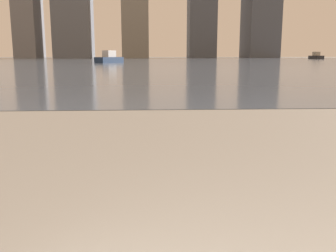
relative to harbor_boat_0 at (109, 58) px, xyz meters
name	(u,v)px	position (x,y,z in m)	size (l,w,h in m)	color
harbor_water	(149,61)	(4.83, 15.86, -0.52)	(180.00, 110.00, 0.01)	slate
harbor_boat_0	(109,58)	(0.00, 0.00, 0.00)	(3.29, 3.99, 1.46)	navy
harbor_boat_1	(316,56)	(42.30, 37.36, 0.05)	(1.84, 4.36, 1.59)	#2D2D33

